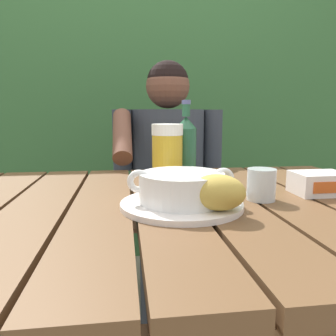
{
  "coord_description": "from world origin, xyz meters",
  "views": [
    {
      "loc": [
        -0.09,
        -0.74,
        0.97
      ],
      "look_at": [
        0.02,
        0.05,
        0.84
      ],
      "focal_mm": 35.31,
      "sensor_mm": 36.0,
      "label": 1
    }
  ],
  "objects_px": {
    "chair_near_diner": "(164,212)",
    "serving_plate": "(182,204)",
    "water_glass_small": "(261,184)",
    "soup_bowl": "(182,187)",
    "bread_roll": "(218,192)",
    "beer_bottle": "(186,149)",
    "butter_tub": "(319,183)",
    "table_knife": "(231,192)",
    "beer_glass": "(167,156)",
    "person_eating": "(168,174)"
  },
  "relations": [
    {
      "from": "chair_near_diner",
      "to": "serving_plate",
      "type": "xyz_separation_m",
      "value": [
        -0.07,
        -0.93,
        0.3
      ]
    },
    {
      "from": "water_glass_small",
      "to": "soup_bowl",
      "type": "bearing_deg",
      "value": -169.96
    },
    {
      "from": "bread_roll",
      "to": "beer_bottle",
      "type": "relative_size",
      "value": 0.55
    },
    {
      "from": "soup_bowl",
      "to": "beer_bottle",
      "type": "xyz_separation_m",
      "value": [
        0.06,
        0.25,
        0.06
      ]
    },
    {
      "from": "chair_near_diner",
      "to": "butter_tub",
      "type": "distance_m",
      "value": 0.96
    },
    {
      "from": "beer_bottle",
      "to": "table_knife",
      "type": "height_order",
      "value": "beer_bottle"
    },
    {
      "from": "beer_bottle",
      "to": "beer_glass",
      "type": "bearing_deg",
      "value": -144.51
    },
    {
      "from": "bread_roll",
      "to": "table_knife",
      "type": "distance_m",
      "value": 0.19
    },
    {
      "from": "chair_near_diner",
      "to": "water_glass_small",
      "type": "xyz_separation_m",
      "value": [
        0.12,
        -0.89,
        0.33
      ]
    },
    {
      "from": "soup_bowl",
      "to": "bread_roll",
      "type": "bearing_deg",
      "value": -49.4
    },
    {
      "from": "serving_plate",
      "to": "water_glass_small",
      "type": "distance_m",
      "value": 0.2
    },
    {
      "from": "chair_near_diner",
      "to": "serving_plate",
      "type": "distance_m",
      "value": 0.98
    },
    {
      "from": "soup_bowl",
      "to": "table_knife",
      "type": "relative_size",
      "value": 1.48
    },
    {
      "from": "water_glass_small",
      "to": "table_knife",
      "type": "distance_m",
      "value": 0.09
    },
    {
      "from": "water_glass_small",
      "to": "beer_bottle",
      "type": "bearing_deg",
      "value": 123.13
    },
    {
      "from": "chair_near_diner",
      "to": "beer_glass",
      "type": "relative_size",
      "value": 5.29
    },
    {
      "from": "beer_glass",
      "to": "table_knife",
      "type": "height_order",
      "value": "beer_glass"
    },
    {
      "from": "chair_near_diner",
      "to": "butter_tub",
      "type": "relative_size",
      "value": 7.14
    },
    {
      "from": "serving_plate",
      "to": "butter_tub",
      "type": "height_order",
      "value": "butter_tub"
    },
    {
      "from": "butter_tub",
      "to": "table_knife",
      "type": "bearing_deg",
      "value": 172.84
    },
    {
      "from": "chair_near_diner",
      "to": "serving_plate",
      "type": "bearing_deg",
      "value": -94.45
    },
    {
      "from": "bread_roll",
      "to": "table_knife",
      "type": "height_order",
      "value": "bread_roll"
    },
    {
      "from": "soup_bowl",
      "to": "bread_roll",
      "type": "xyz_separation_m",
      "value": [
        0.06,
        -0.07,
        0.0
      ]
    },
    {
      "from": "soup_bowl",
      "to": "beer_bottle",
      "type": "distance_m",
      "value": 0.26
    },
    {
      "from": "water_glass_small",
      "to": "butter_tub",
      "type": "bearing_deg",
      "value": 12.57
    },
    {
      "from": "soup_bowl",
      "to": "beer_bottle",
      "type": "height_order",
      "value": "beer_bottle"
    },
    {
      "from": "butter_tub",
      "to": "water_glass_small",
      "type": "bearing_deg",
      "value": -167.43
    },
    {
      "from": "person_eating",
      "to": "table_knife",
      "type": "xyz_separation_m",
      "value": [
        0.08,
        -0.63,
        0.07
      ]
    },
    {
      "from": "person_eating",
      "to": "butter_tub",
      "type": "bearing_deg",
      "value": -65.9
    },
    {
      "from": "person_eating",
      "to": "water_glass_small",
      "type": "bearing_deg",
      "value": -79.8
    },
    {
      "from": "bread_roll",
      "to": "water_glass_small",
      "type": "height_order",
      "value": "bread_roll"
    },
    {
      "from": "person_eating",
      "to": "beer_glass",
      "type": "distance_m",
      "value": 0.55
    },
    {
      "from": "soup_bowl",
      "to": "table_knife",
      "type": "bearing_deg",
      "value": 34.63
    },
    {
      "from": "person_eating",
      "to": "soup_bowl",
      "type": "xyz_separation_m",
      "value": [
        -0.07,
        -0.73,
        0.11
      ]
    },
    {
      "from": "serving_plate",
      "to": "beer_glass",
      "type": "relative_size",
      "value": 1.54
    },
    {
      "from": "chair_near_diner",
      "to": "person_eating",
      "type": "height_order",
      "value": "person_eating"
    },
    {
      "from": "table_knife",
      "to": "beer_bottle",
      "type": "bearing_deg",
      "value": 121.09
    },
    {
      "from": "beer_glass",
      "to": "water_glass_small",
      "type": "bearing_deg",
      "value": -40.81
    },
    {
      "from": "chair_near_diner",
      "to": "soup_bowl",
      "type": "height_order",
      "value": "chair_near_diner"
    },
    {
      "from": "beer_bottle",
      "to": "table_knife",
      "type": "xyz_separation_m",
      "value": [
        0.09,
        -0.15,
        -0.1
      ]
    },
    {
      "from": "serving_plate",
      "to": "soup_bowl",
      "type": "xyz_separation_m",
      "value": [
        0.0,
        -0.0,
        0.04
      ]
    },
    {
      "from": "person_eating",
      "to": "beer_glass",
      "type": "relative_size",
      "value": 6.92
    },
    {
      "from": "chair_near_diner",
      "to": "beer_glass",
      "type": "bearing_deg",
      "value": -96.05
    },
    {
      "from": "soup_bowl",
      "to": "table_knife",
      "type": "xyz_separation_m",
      "value": [
        0.14,
        0.1,
        -0.04
      ]
    },
    {
      "from": "person_eating",
      "to": "beer_bottle",
      "type": "height_order",
      "value": "person_eating"
    },
    {
      "from": "soup_bowl",
      "to": "beer_glass",
      "type": "xyz_separation_m",
      "value": [
        -0.0,
        0.21,
        0.04
      ]
    },
    {
      "from": "soup_bowl",
      "to": "butter_tub",
      "type": "height_order",
      "value": "soup_bowl"
    },
    {
      "from": "person_eating",
      "to": "soup_bowl",
      "type": "relative_size",
      "value": 5.13
    },
    {
      "from": "chair_near_diner",
      "to": "beer_glass",
      "type": "height_order",
      "value": "beer_glass"
    },
    {
      "from": "beer_bottle",
      "to": "bread_roll",
      "type": "bearing_deg",
      "value": -89.12
    }
  ]
}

